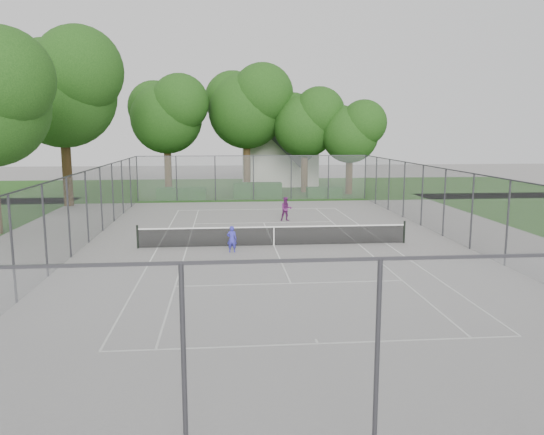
{
  "coord_description": "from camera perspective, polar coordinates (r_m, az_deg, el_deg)",
  "views": [
    {
      "loc": [
        -2.36,
        -24.65,
        5.42
      ],
      "look_at": [
        0.0,
        1.0,
        1.2
      ],
      "focal_mm": 35.0,
      "sensor_mm": 36.0,
      "label": 1
    }
  ],
  "objects": [
    {
      "name": "grass_far",
      "position": [
        50.99,
        -2.58,
        3.19
      ],
      "size": [
        60.0,
        20.0,
        0.0
      ],
      "primitive_type": "cube",
      "color": "#1C4313",
      "rests_on": "ground"
    },
    {
      "name": "tree_far_midleft",
      "position": [
        48.7,
        -2.64,
        12.1
      ],
      "size": [
        7.9,
        7.21,
        11.35
      ],
      "color": "#382714",
      "rests_on": "ground"
    },
    {
      "name": "perimeter_fence",
      "position": [
        25.03,
        0.21,
        1.01
      ],
      "size": [
        18.08,
        34.08,
        3.52
      ],
      "color": "#38383D",
      "rests_on": "ground"
    },
    {
      "name": "court_markings",
      "position": [
        25.35,
        0.21,
        -3.03
      ],
      "size": [
        11.03,
        23.83,
        0.01
      ],
      "color": "silver",
      "rests_on": "ground"
    },
    {
      "name": "tree_far_left",
      "position": [
        47.74,
        -11.2,
        11.09
      ],
      "size": [
        7.14,
        6.52,
        10.27
      ],
      "color": "#382714",
      "rests_on": "ground"
    },
    {
      "name": "hedge_mid",
      "position": [
        43.42,
        -1.58,
        2.95
      ],
      "size": [
        3.94,
        1.13,
        1.24
      ],
      "primitive_type": "cube",
      "color": "#184315",
      "rests_on": "ground"
    },
    {
      "name": "hedge_right",
      "position": [
        43.82,
        5.63,
        2.72
      ],
      "size": [
        2.86,
        1.05,
        0.86
      ],
      "primitive_type": "cube",
      "color": "#184315",
      "rests_on": "ground"
    },
    {
      "name": "woman_player",
      "position": [
        32.2,
        1.53,
        0.93
      ],
      "size": [
        0.74,
        0.59,
        1.46
      ],
      "primitive_type": "imported",
      "rotation": [
        0.0,
        0.0,
        0.05
      ],
      "color": "#652161",
      "rests_on": "ground"
    },
    {
      "name": "tennis_net",
      "position": [
        25.25,
        0.21,
        -1.91
      ],
      "size": [
        12.87,
        0.1,
        1.1
      ],
      "color": "black",
      "rests_on": "ground"
    },
    {
      "name": "ground",
      "position": [
        25.35,
        0.21,
        -3.04
      ],
      "size": [
        120.0,
        120.0,
        0.0
      ],
      "primitive_type": "plane",
      "color": "slate",
      "rests_on": "ground"
    },
    {
      "name": "tree_far_midright",
      "position": [
        47.39,
        3.67,
        10.38
      ],
      "size": [
        6.41,
        5.85,
        9.22
      ],
      "color": "#382714",
      "rests_on": "ground"
    },
    {
      "name": "girl_player",
      "position": [
        23.94,
        -4.34,
        -2.33
      ],
      "size": [
        0.47,
        0.34,
        1.21
      ],
      "primitive_type": "imported",
      "rotation": [
        0.0,
        0.0,
        3.03
      ],
      "color": "#3632BE",
      "rests_on": "ground"
    },
    {
      "name": "house",
      "position": [
        53.84,
        0.77,
        7.37
      ],
      "size": [
        7.2,
        5.58,
        8.97
      ],
      "color": "beige",
      "rests_on": "ground"
    },
    {
      "name": "tree_far_right",
      "position": [
        46.24,
        8.5,
        9.32
      ],
      "size": [
        5.59,
        5.1,
        8.03
      ],
      "color": "#382714",
      "rests_on": "ground"
    },
    {
      "name": "tree_side_back",
      "position": [
        41.26,
        -21.56,
        13.15
      ],
      "size": [
        8.74,
        7.98,
        12.57
      ],
      "color": "#382714",
      "rests_on": "ground"
    },
    {
      "name": "hedge_left",
      "position": [
        42.92,
        -9.7,
        2.57
      ],
      "size": [
        3.88,
        1.16,
        0.97
      ],
      "primitive_type": "cube",
      "color": "#184315",
      "rests_on": "ground"
    }
  ]
}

